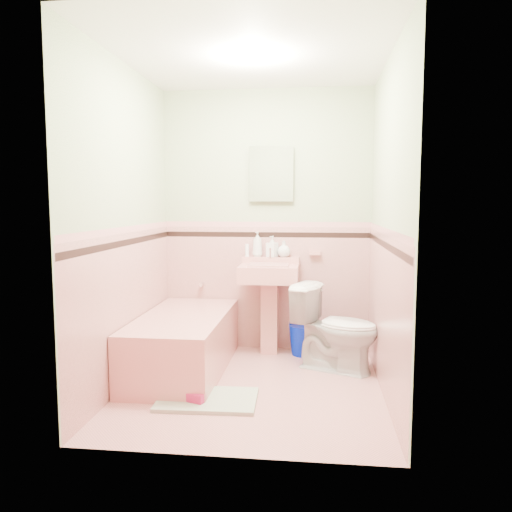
# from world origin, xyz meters

# --- Properties ---
(floor) EXTENTS (2.20, 2.20, 0.00)m
(floor) POSITION_xyz_m (0.00, 0.00, 0.00)
(floor) COLOR #D18D89
(floor) RESTS_ON ground
(ceiling) EXTENTS (2.20, 2.20, 0.00)m
(ceiling) POSITION_xyz_m (0.00, 0.00, 2.50)
(ceiling) COLOR white
(ceiling) RESTS_ON ground
(wall_back) EXTENTS (2.50, 0.00, 2.50)m
(wall_back) POSITION_xyz_m (0.00, 1.10, 1.25)
(wall_back) COLOR beige
(wall_back) RESTS_ON ground
(wall_front) EXTENTS (2.50, 0.00, 2.50)m
(wall_front) POSITION_xyz_m (0.00, -1.10, 1.25)
(wall_front) COLOR beige
(wall_front) RESTS_ON ground
(wall_left) EXTENTS (0.00, 2.50, 2.50)m
(wall_left) POSITION_xyz_m (-1.00, 0.00, 1.25)
(wall_left) COLOR beige
(wall_left) RESTS_ON ground
(wall_right) EXTENTS (0.00, 2.50, 2.50)m
(wall_right) POSITION_xyz_m (1.00, 0.00, 1.25)
(wall_right) COLOR beige
(wall_right) RESTS_ON ground
(wainscot_back) EXTENTS (2.00, 0.00, 2.00)m
(wainscot_back) POSITION_xyz_m (0.00, 1.09, 0.60)
(wainscot_back) COLOR #D4928E
(wainscot_back) RESTS_ON ground
(wainscot_front) EXTENTS (2.00, 0.00, 2.00)m
(wainscot_front) POSITION_xyz_m (0.00, -1.09, 0.60)
(wainscot_front) COLOR #D4928E
(wainscot_front) RESTS_ON ground
(wainscot_left) EXTENTS (0.00, 2.20, 2.20)m
(wainscot_left) POSITION_xyz_m (-0.99, 0.00, 0.60)
(wainscot_left) COLOR #D4928E
(wainscot_left) RESTS_ON ground
(wainscot_right) EXTENTS (0.00, 2.20, 2.20)m
(wainscot_right) POSITION_xyz_m (0.99, 0.00, 0.60)
(wainscot_right) COLOR #D4928E
(wainscot_right) RESTS_ON ground
(accent_back) EXTENTS (2.00, 0.00, 2.00)m
(accent_back) POSITION_xyz_m (0.00, 1.08, 1.12)
(accent_back) COLOR black
(accent_back) RESTS_ON ground
(accent_front) EXTENTS (2.00, 0.00, 2.00)m
(accent_front) POSITION_xyz_m (0.00, -1.08, 1.12)
(accent_front) COLOR black
(accent_front) RESTS_ON ground
(accent_left) EXTENTS (0.00, 2.20, 2.20)m
(accent_left) POSITION_xyz_m (-0.98, 0.00, 1.12)
(accent_left) COLOR black
(accent_left) RESTS_ON ground
(accent_right) EXTENTS (0.00, 2.20, 2.20)m
(accent_right) POSITION_xyz_m (0.98, 0.00, 1.12)
(accent_right) COLOR black
(accent_right) RESTS_ON ground
(cap_back) EXTENTS (2.00, 0.00, 2.00)m
(cap_back) POSITION_xyz_m (0.00, 1.08, 1.22)
(cap_back) COLOR #D1898A
(cap_back) RESTS_ON ground
(cap_front) EXTENTS (2.00, 0.00, 2.00)m
(cap_front) POSITION_xyz_m (0.00, -1.08, 1.22)
(cap_front) COLOR #D1898A
(cap_front) RESTS_ON ground
(cap_left) EXTENTS (0.00, 2.20, 2.20)m
(cap_left) POSITION_xyz_m (-0.98, 0.00, 1.22)
(cap_left) COLOR #D1898A
(cap_left) RESTS_ON ground
(cap_right) EXTENTS (0.00, 2.20, 2.20)m
(cap_right) POSITION_xyz_m (0.98, 0.00, 1.22)
(cap_right) COLOR #D1898A
(cap_right) RESTS_ON ground
(bathtub) EXTENTS (0.70, 1.50, 0.45)m
(bathtub) POSITION_xyz_m (-0.63, 0.33, 0.23)
(bathtub) COLOR tan
(bathtub) RESTS_ON floor
(tub_faucet) EXTENTS (0.04, 0.12, 0.04)m
(tub_faucet) POSITION_xyz_m (-0.63, 1.05, 0.63)
(tub_faucet) COLOR silver
(tub_faucet) RESTS_ON wall_back
(sink) EXTENTS (0.54, 0.48, 0.85)m
(sink) POSITION_xyz_m (0.05, 0.86, 0.43)
(sink) COLOR tan
(sink) RESTS_ON floor
(sink_faucet) EXTENTS (0.02, 0.02, 0.10)m
(sink_faucet) POSITION_xyz_m (0.05, 1.00, 0.95)
(sink_faucet) COLOR silver
(sink_faucet) RESTS_ON sink
(medicine_cabinet) EXTENTS (0.36, 0.04, 0.45)m
(medicine_cabinet) POSITION_xyz_m (0.05, 1.07, 1.70)
(medicine_cabinet) COLOR white
(medicine_cabinet) RESTS_ON wall_back
(soap_dish) EXTENTS (0.11, 0.06, 0.04)m
(soap_dish) POSITION_xyz_m (0.47, 1.06, 0.95)
(soap_dish) COLOR tan
(soap_dish) RESTS_ON wall_back
(soap_bottle_left) EXTENTS (0.11, 0.12, 0.24)m
(soap_bottle_left) POSITION_xyz_m (-0.08, 1.04, 1.03)
(soap_bottle_left) COLOR #B2B2B2
(soap_bottle_left) RESTS_ON sink
(soap_bottle_mid) EXTENTS (0.12, 0.12, 0.20)m
(soap_bottle_mid) POSITION_xyz_m (0.06, 1.04, 1.01)
(soap_bottle_mid) COLOR #B2B2B2
(soap_bottle_mid) RESTS_ON sink
(soap_bottle_right) EXTENTS (0.16, 0.16, 0.16)m
(soap_bottle_right) POSITION_xyz_m (0.18, 1.04, 0.99)
(soap_bottle_right) COLOR #B2B2B2
(soap_bottle_right) RESTS_ON sink
(tube) EXTENTS (0.04, 0.04, 0.12)m
(tube) POSITION_xyz_m (-0.18, 1.04, 0.97)
(tube) COLOR white
(tube) RESTS_ON sink
(toilet) EXTENTS (0.82, 0.65, 0.73)m
(toilet) POSITION_xyz_m (0.66, 0.50, 0.36)
(toilet) COLOR white
(toilet) RESTS_ON floor
(bucket) EXTENTS (0.36, 0.36, 0.28)m
(bucket) POSITION_xyz_m (0.38, 0.90, 0.14)
(bucket) COLOR #0017BD
(bucket) RESTS_ON floor
(bath_mat) EXTENTS (0.73, 0.50, 0.03)m
(bath_mat) POSITION_xyz_m (-0.28, -0.32, 0.01)
(bath_mat) COLOR #9DAB8E
(bath_mat) RESTS_ON floor
(shoe) EXTENTS (0.17, 0.12, 0.06)m
(shoe) POSITION_xyz_m (-0.36, -0.40, 0.06)
(shoe) COLOR #BF1E59
(shoe) RESTS_ON bath_mat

